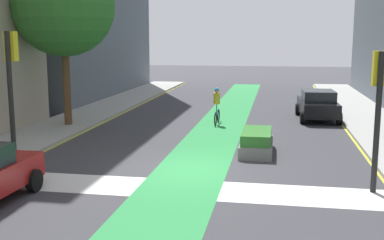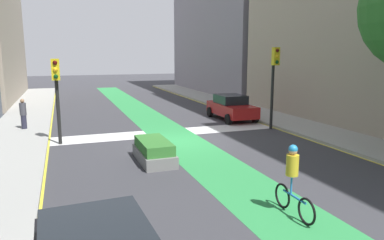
# 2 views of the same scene
# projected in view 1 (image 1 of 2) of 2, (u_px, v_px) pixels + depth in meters

# --- Properties ---
(ground_plane) EXTENTS (120.00, 120.00, 0.00)m
(ground_plane) POSITION_uv_depth(u_px,v_px,m) (191.00, 170.00, 15.77)
(ground_plane) COLOR #38383D
(bike_lane_paint) EXTENTS (2.40, 60.00, 0.01)m
(bike_lane_paint) POSITION_uv_depth(u_px,v_px,m) (191.00, 170.00, 15.77)
(bike_lane_paint) COLOR #2D8C47
(bike_lane_paint) RESTS_ON ground_plane
(crosswalk_band) EXTENTS (12.00, 1.80, 0.01)m
(crosswalk_band) POSITION_uv_depth(u_px,v_px,m) (179.00, 189.00, 13.83)
(crosswalk_band) COLOR silver
(crosswalk_band) RESTS_ON ground_plane
(curb_stripe_left) EXTENTS (0.16, 60.00, 0.01)m
(curb_stripe_left) POSITION_uv_depth(u_px,v_px,m) (22.00, 162.00, 16.79)
(curb_stripe_left) COLOR yellow
(curb_stripe_left) RESTS_ON ground_plane
(curb_stripe_right) EXTENTS (0.16, 60.00, 0.01)m
(curb_stripe_right) POSITION_uv_depth(u_px,v_px,m) (383.00, 179.00, 14.74)
(curb_stripe_right) COLOR yellow
(curb_stripe_right) RESTS_ON ground_plane
(traffic_signal_near_right) EXTENTS (0.35, 0.52, 3.93)m
(traffic_signal_near_right) POSITION_uv_depth(u_px,v_px,m) (378.00, 94.00, 13.18)
(traffic_signal_near_right) COLOR black
(traffic_signal_near_right) RESTS_ON ground_plane
(traffic_signal_near_left) EXTENTS (0.35, 0.52, 4.49)m
(traffic_signal_near_left) POSITION_uv_depth(u_px,v_px,m) (11.00, 74.00, 15.35)
(traffic_signal_near_left) COLOR black
(traffic_signal_near_left) RESTS_ON ground_plane
(car_black_right_far) EXTENTS (2.18, 4.27, 1.57)m
(car_black_right_far) POSITION_uv_depth(u_px,v_px,m) (318.00, 105.00, 25.43)
(car_black_right_far) COLOR black
(car_black_right_far) RESTS_ON ground_plane
(cyclist_in_lane) EXTENTS (0.32, 1.73, 1.86)m
(cyclist_in_lane) POSITION_uv_depth(u_px,v_px,m) (217.00, 105.00, 24.01)
(cyclist_in_lane) COLOR black
(cyclist_in_lane) RESTS_ON ground_plane
(street_tree_near) EXTENTS (4.81, 4.81, 8.06)m
(street_tree_near) POSITION_uv_depth(u_px,v_px,m) (63.00, 5.00, 22.37)
(street_tree_near) COLOR brown
(street_tree_near) RESTS_ON sidewalk_left
(median_planter) EXTENTS (1.19, 2.61, 0.85)m
(median_planter) POSITION_uv_depth(u_px,v_px,m) (256.00, 142.00, 18.09)
(median_planter) COLOR slate
(median_planter) RESTS_ON ground_plane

